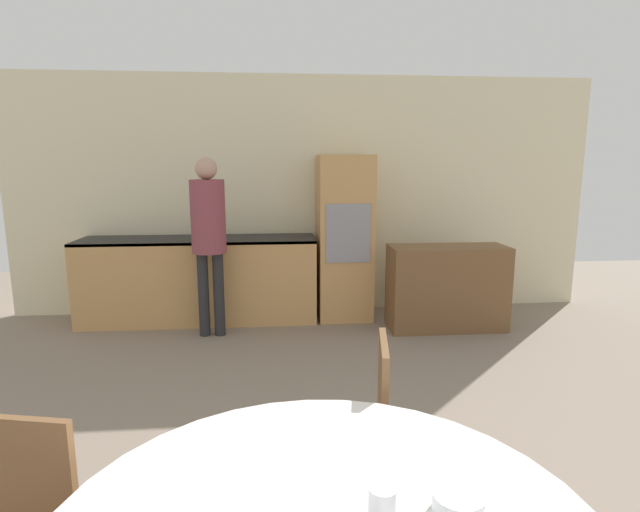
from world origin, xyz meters
TOP-DOWN VIEW (x-y plane):
  - wall_back at (0.00, 5.59)m, footprint 6.45×0.05m
  - kitchen_counter at (-1.15, 5.25)m, footprint 2.45×0.60m
  - oven_unit at (0.39, 5.25)m, footprint 0.57×0.59m
  - sideboard at (1.38, 4.76)m, footprint 1.17×0.45m
  - chair_far_right at (0.03, 2.04)m, footprint 0.46×0.46m
  - person_standing at (-0.97, 4.75)m, footprint 0.32×0.32m
  - cup at (-0.07, 1.14)m, footprint 0.07×0.07m
  - bowl_near at (0.13, 1.14)m, footprint 0.14×0.14m

SIDE VIEW (x-z plane):
  - sideboard at x=1.38m, z-range 0.00..0.85m
  - kitchen_counter at x=-1.15m, z-range 0.01..0.90m
  - chair_far_right at x=0.03m, z-range 0.06..0.95m
  - bowl_near at x=0.13m, z-range 0.75..0.80m
  - cup at x=-0.07m, z-range 0.75..0.83m
  - oven_unit at x=0.39m, z-range 0.00..1.75m
  - person_standing at x=-0.97m, z-range 0.21..1.92m
  - wall_back at x=0.00m, z-range 0.00..2.60m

